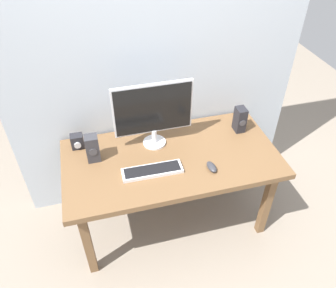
# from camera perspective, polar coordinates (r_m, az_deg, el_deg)

# --- Properties ---
(ground_plane) EXTENTS (6.00, 6.00, 0.00)m
(ground_plane) POSITION_cam_1_polar(r_m,az_deg,el_deg) (2.89, 0.48, -12.56)
(ground_plane) COLOR gray
(wall_back) EXTENTS (2.21, 0.04, 3.00)m
(wall_back) POSITION_cam_1_polar(r_m,az_deg,el_deg) (2.31, -2.27, 19.84)
(wall_back) COLOR #B2BCC6
(wall_back) RESTS_ON ground_plane
(desk) EXTENTS (1.52, 0.77, 0.71)m
(desk) POSITION_cam_1_polar(r_m,az_deg,el_deg) (2.42, 0.56, -3.39)
(desk) COLOR brown
(desk) RESTS_ON ground_plane
(monitor) EXTENTS (0.56, 0.17, 0.49)m
(monitor) POSITION_cam_1_polar(r_m,az_deg,el_deg) (2.32, -2.54, 5.50)
(monitor) COLOR silver
(monitor) RESTS_ON desk
(keyboard_primary) EXTENTS (0.41, 0.13, 0.03)m
(keyboard_primary) POSITION_cam_1_polar(r_m,az_deg,el_deg) (2.25, -2.69, -4.55)
(keyboard_primary) COLOR silver
(keyboard_primary) RESTS_ON desk
(mouse) EXTENTS (0.06, 0.11, 0.03)m
(mouse) POSITION_cam_1_polar(r_m,az_deg,el_deg) (2.28, 7.43, -3.88)
(mouse) COLOR #333338
(mouse) RESTS_ON desk
(speaker_right) EXTENTS (0.07, 0.10, 0.20)m
(speaker_right) POSITION_cam_1_polar(r_m,az_deg,el_deg) (2.60, 12.13, 4.10)
(speaker_right) COLOR #232328
(speaker_right) RESTS_ON desk
(speaker_left) EXTENTS (0.09, 0.09, 0.20)m
(speaker_left) POSITION_cam_1_polar(r_m,az_deg,el_deg) (2.34, -12.72, -0.71)
(speaker_left) COLOR #333338
(speaker_left) RESTS_ON desk
(audio_controller) EXTENTS (0.09, 0.08, 0.11)m
(audio_controller) POSITION_cam_1_polar(r_m,az_deg,el_deg) (2.50, -15.19, 0.43)
(audio_controller) COLOR #232328
(audio_controller) RESTS_ON desk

